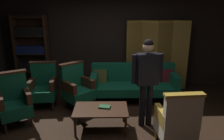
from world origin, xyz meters
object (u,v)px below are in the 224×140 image
(folding_screen, at_px, (157,54))
(armchair_gilt_accent, at_px, (177,122))
(bookshelf, at_px, (32,52))
(velvet_couch, at_px, (134,82))
(book_green_cloth, at_px, (105,107))
(armchair_wing_right, at_px, (77,87))
(standing_figure, at_px, (147,76))
(armchair_wing_left, at_px, (43,86))
(coffee_table, at_px, (101,111))
(armchair_wing_far, at_px, (14,101))

(folding_screen, distance_m, armchair_gilt_accent, 2.84)
(folding_screen, xyz_separation_m, bookshelf, (-3.41, -0.02, 0.09))
(velvet_couch, relative_size, book_green_cloth, 9.84)
(book_green_cloth, bearing_deg, armchair_gilt_accent, -29.79)
(folding_screen, height_order, armchair_wing_right, folding_screen)
(folding_screen, bearing_deg, standing_figure, -106.99)
(bookshelf, height_order, standing_figure, bookshelf)
(armchair_wing_left, relative_size, book_green_cloth, 4.83)
(coffee_table, bearing_deg, armchair_wing_far, 172.34)
(book_green_cloth, bearing_deg, armchair_wing_left, 145.34)
(armchair_wing_right, xyz_separation_m, armchair_wing_far, (-1.11, -0.72, 0.00))
(armchair_wing_left, bearing_deg, standing_figure, -22.27)
(velvet_couch, relative_size, coffee_table, 2.12)
(armchair_wing_right, bearing_deg, armchair_wing_far, -147.17)
(armchair_gilt_accent, xyz_separation_m, armchair_wing_far, (-2.93, 0.85, 0.00))
(folding_screen, bearing_deg, armchair_wing_far, -148.64)
(folding_screen, distance_m, velvet_couch, 1.17)
(folding_screen, height_order, standing_figure, folding_screen)
(book_green_cloth, bearing_deg, velvet_couch, 62.72)
(coffee_table, xyz_separation_m, armchair_wing_far, (-1.69, 0.23, 0.12))
(bookshelf, height_order, armchair_wing_far, bookshelf)
(coffee_table, distance_m, armchair_gilt_accent, 1.39)
(armchair_gilt_accent, height_order, armchair_wing_left, same)
(armchair_wing_right, height_order, armchair_wing_far, same)
(bookshelf, relative_size, armchair_wing_left, 1.97)
(folding_screen, bearing_deg, armchair_wing_left, -158.35)
(velvet_couch, xyz_separation_m, armchair_wing_left, (-2.13, -0.37, 0.04))
(armchair_wing_right, xyz_separation_m, standing_figure, (1.44, -0.82, 0.54))
(coffee_table, bearing_deg, armchair_wing_left, 142.73)
(folding_screen, bearing_deg, book_green_cloth, -123.71)
(bookshelf, bearing_deg, velvet_couch, -15.34)
(velvet_couch, relative_size, armchair_wing_far, 2.04)
(velvet_couch, xyz_separation_m, coffee_table, (-0.77, -1.41, -0.08))
(folding_screen, distance_m, armchair_wing_left, 3.10)
(coffee_table, distance_m, armchair_wing_left, 1.71)
(armchair_wing_right, relative_size, standing_figure, 0.61)
(coffee_table, bearing_deg, armchair_gilt_accent, -26.68)
(armchair_wing_right, relative_size, book_green_cloth, 4.83)
(armchair_gilt_accent, height_order, standing_figure, standing_figure)
(armchair_gilt_accent, relative_size, armchair_wing_right, 1.00)
(bookshelf, bearing_deg, armchair_wing_right, -41.76)
(bookshelf, relative_size, armchair_wing_right, 1.97)
(armchair_wing_left, bearing_deg, folding_screen, 21.65)
(coffee_table, bearing_deg, folding_screen, 55.58)
(bookshelf, distance_m, book_green_cloth, 2.97)
(armchair_gilt_accent, height_order, armchair_wing_far, same)
(velvet_couch, height_order, armchair_gilt_accent, armchair_gilt_accent)
(armchair_wing_far, height_order, book_green_cloth, armchair_wing_far)
(armchair_wing_far, distance_m, standing_figure, 2.61)
(armchair_gilt_accent, bearing_deg, bookshelf, 138.82)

